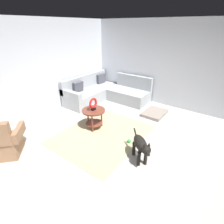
# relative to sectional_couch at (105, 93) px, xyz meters

# --- Properties ---
(ground_plane) EXTENTS (6.00, 6.00, 0.10)m
(ground_plane) POSITION_rel_sectional_couch_xyz_m (-1.99, -2.02, -0.34)
(ground_plane) COLOR #B7B2A8
(wall_back) EXTENTS (6.00, 0.12, 2.70)m
(wall_back) POSITION_rel_sectional_couch_xyz_m (-1.99, 0.92, 1.06)
(wall_back) COLOR silver
(wall_back) RESTS_ON ground_plane
(wall_right) EXTENTS (0.12, 6.00, 2.70)m
(wall_right) POSITION_rel_sectional_couch_xyz_m (0.95, -2.02, 1.06)
(wall_right) COLOR silver
(wall_right) RESTS_ON ground_plane
(area_rug) EXTENTS (2.30, 1.90, 0.01)m
(area_rug) POSITION_rel_sectional_couch_xyz_m (-1.84, -1.32, -0.28)
(area_rug) COLOR tan
(area_rug) RESTS_ON ground_plane
(sectional_couch) EXTENTS (2.20, 2.25, 0.88)m
(sectional_couch) POSITION_rel_sectional_couch_xyz_m (0.00, 0.00, 0.00)
(sectional_couch) COLOR #9EA3A8
(sectional_couch) RESTS_ON ground_plane
(armchair) EXTENTS (0.99, 0.99, 0.88)m
(armchair) POSITION_rel_sectional_couch_xyz_m (-3.64, -0.15, 0.03)
(armchair) COLOR #936B4C
(armchair) RESTS_ON ground_plane
(side_table) EXTENTS (0.60, 0.60, 0.54)m
(side_table) POSITION_rel_sectional_couch_xyz_m (-1.70, -0.95, 0.13)
(side_table) COLOR brown
(side_table) RESTS_ON ground_plane
(torus_sculpture) EXTENTS (0.28, 0.08, 0.33)m
(torus_sculpture) POSITION_rel_sectional_couch_xyz_m (-1.70, -0.95, 0.42)
(torus_sculpture) COLOR black
(torus_sculpture) RESTS_ON side_table
(dog_bed_mat) EXTENTS (0.80, 0.60, 0.09)m
(dog_bed_mat) POSITION_rel_sectional_couch_xyz_m (-0.01, -1.94, -0.24)
(dog_bed_mat) COLOR gray
(dog_bed_mat) RESTS_ON ground_plane
(dog) EXTENTS (0.61, 0.66, 0.63)m
(dog) POSITION_rel_sectional_couch_xyz_m (-2.11, -2.55, 0.09)
(dog) COLOR black
(dog) RESTS_ON ground_plane
(dog_toy_ball) EXTENTS (0.10, 0.10, 0.10)m
(dog_toy_ball) POSITION_rel_sectional_couch_xyz_m (-1.73, -2.06, -0.24)
(dog_toy_ball) COLOR green
(dog_toy_ball) RESTS_ON ground_plane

